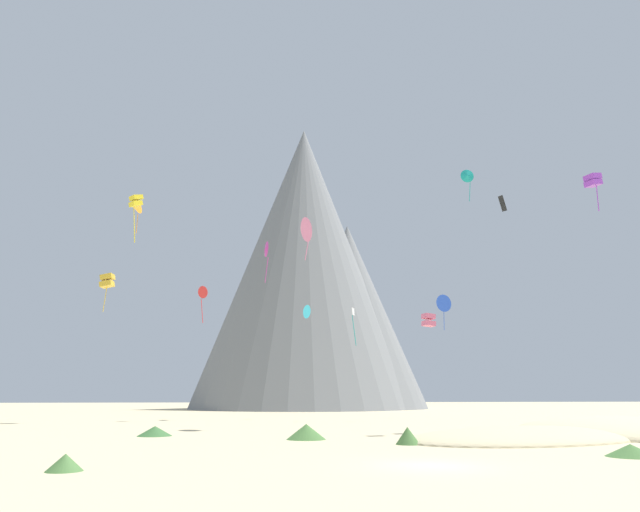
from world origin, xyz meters
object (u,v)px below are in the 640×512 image
object	(u,v)px
kite_rainbow_low	(429,320)
kite_yellow_mid	(136,201)
kite_teal_high	(467,176)
kite_orange_high	(136,206)
kite_magenta_mid	(266,250)
kite_cyan_low	(306,312)
kite_pink_mid	(307,230)
kite_violet_mid	(593,180)
bush_low_patch	(65,462)
kite_gold_mid	(107,281)
bush_mid_center	(631,450)
bush_ridge_crest	(306,432)
kite_blue_mid	(443,303)
kite_black_mid	(502,203)
rock_massif	(314,274)
kite_white_low	(354,320)
bush_near_left	(155,431)
bush_far_right	(408,436)
kite_red_mid	(204,293)

from	to	relation	value
kite_rainbow_low	kite_yellow_mid	xyz separation A→B (m)	(-25.75, 10.56, 12.63)
kite_teal_high	kite_orange_high	size ratio (longest dim) A/B	0.87
kite_orange_high	kite_magenta_mid	xyz separation A→B (m)	(17.83, -2.90, -6.46)
kite_cyan_low	kite_pink_mid	bearing A→B (deg)	32.50
kite_magenta_mid	kite_violet_mid	bearing A→B (deg)	32.82
kite_rainbow_low	kite_cyan_low	bearing A→B (deg)	1.87
bush_low_patch	kite_pink_mid	size ratio (longest dim) A/B	0.34
kite_gold_mid	kite_orange_high	world-z (taller)	kite_orange_high
bush_mid_center	kite_violet_mid	world-z (taller)	kite_violet_mid
bush_ridge_crest	kite_orange_high	size ratio (longest dim) A/B	0.53
kite_orange_high	kite_yellow_mid	world-z (taller)	kite_orange_high
bush_low_patch	kite_blue_mid	size ratio (longest dim) A/B	0.30
kite_rainbow_low	kite_magenta_mid	size ratio (longest dim) A/B	0.18
bush_ridge_crest	kite_black_mid	bearing A→B (deg)	19.60
rock_massif	kite_white_low	bearing A→B (deg)	-91.62
kite_pink_mid	kite_blue_mid	size ratio (longest dim) A/B	0.87
kite_blue_mid	kite_yellow_mid	size ratio (longest dim) A/B	1.03
bush_mid_center	bush_near_left	bearing A→B (deg)	145.53
bush_mid_center	rock_massif	bearing A→B (deg)	92.85
bush_far_right	kite_yellow_mid	size ratio (longest dim) A/B	0.31
kite_gold_mid	kite_blue_mid	distance (m)	44.56
kite_teal_high	kite_red_mid	bearing A→B (deg)	-179.27
kite_black_mid	kite_violet_mid	distance (m)	8.46
kite_white_low	kite_rainbow_low	bearing A→B (deg)	87.50
kite_black_mid	kite_blue_mid	size ratio (longest dim) A/B	0.31
kite_rainbow_low	kite_black_mid	xyz separation A→B (m)	(8.54, 3.11, 11.31)
kite_blue_mid	kite_white_low	bearing A→B (deg)	18.09
kite_violet_mid	kite_blue_mid	bearing A→B (deg)	-9.97
bush_mid_center	rock_massif	world-z (taller)	rock_massif
bush_near_left	kite_orange_high	world-z (taller)	kite_orange_high
rock_massif	bush_ridge_crest	bearing A→B (deg)	-96.61
bush_mid_center	kite_yellow_mid	distance (m)	45.97
bush_low_patch	kite_orange_high	xyz separation A→B (m)	(-8.84, 51.58, 27.97)
kite_blue_mid	kite_white_low	world-z (taller)	kite_blue_mid
bush_low_patch	kite_red_mid	size ratio (longest dim) A/B	0.32
bush_mid_center	kite_yellow_mid	world-z (taller)	kite_yellow_mid
kite_magenta_mid	bush_low_patch	bearing A→B (deg)	-23.22
kite_black_mid	kite_yellow_mid	distance (m)	35.11
bush_mid_center	kite_teal_high	xyz separation A→B (m)	(9.37, 40.88, 31.15)
bush_far_right	kite_white_low	distance (m)	33.48
bush_low_patch	bush_near_left	size ratio (longest dim) A/B	0.58
kite_gold_mid	rock_massif	bearing A→B (deg)	-20.60
bush_near_left	kite_red_mid	xyz separation A→B (m)	(0.94, 25.48, 14.93)
rock_massif	kite_teal_high	world-z (taller)	rock_massif
bush_low_patch	kite_teal_high	size ratio (longest dim) A/B	0.33
kite_white_low	bush_far_right	bearing A→B (deg)	78.32
rock_massif	kite_rainbow_low	xyz separation A→B (m)	(0.22, -82.43, -21.10)
kite_gold_mid	kite_white_low	bearing A→B (deg)	-83.83
bush_near_left	kite_rainbow_low	world-z (taller)	kite_rainbow_low
bush_low_patch	kite_magenta_mid	xyz separation A→B (m)	(8.99, 48.67, 21.52)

